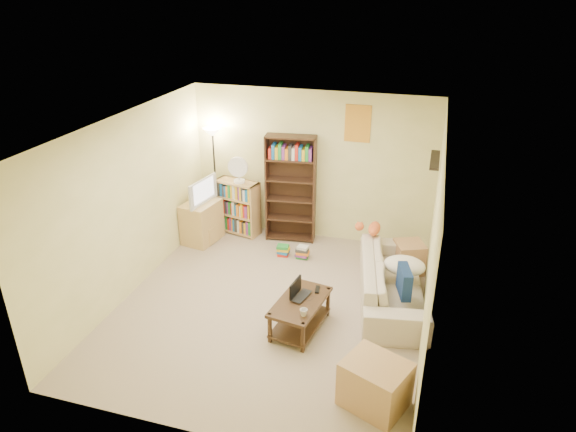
{
  "coord_description": "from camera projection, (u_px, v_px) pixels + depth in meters",
  "views": [
    {
      "loc": [
        1.86,
        -5.52,
        4.05
      ],
      "look_at": [
        0.05,
        0.69,
        1.05
      ],
      "focal_mm": 32.0,
      "sensor_mm": 36.0,
      "label": 1
    }
  ],
  "objects": [
    {
      "name": "floor_lamp",
      "position": [
        213.0,
        150.0,
        8.58
      ],
      "size": [
        0.31,
        0.31,
        1.82
      ],
      "color": "black",
      "rests_on": "ground"
    },
    {
      "name": "side_table",
      "position": [
        409.0,
        257.0,
        7.74
      ],
      "size": [
        0.53,
        0.53,
        0.47
      ],
      "primitive_type": "cube",
      "rotation": [
        0.0,
        0.0,
        0.4
      ],
      "color": "tan",
      "rests_on": "ground"
    },
    {
      "name": "laptop_screen",
      "position": [
        295.0,
        287.0,
        6.42
      ],
      "size": [
        0.06,
        0.31,
        0.21
      ],
      "primitive_type": "cube",
      "rotation": [
        0.0,
        0.0,
        -0.16
      ],
      "color": "white",
      "rests_on": "laptop"
    },
    {
      "name": "television",
      "position": [
        199.0,
        191.0,
        8.36
      ],
      "size": [
        0.77,
        0.35,
        0.42
      ],
      "primitive_type": "imported",
      "rotation": [
        0.0,
        0.0,
        1.4
      ],
      "color": "black",
      "rests_on": "tv_stand"
    },
    {
      "name": "navy_pillow",
      "position": [
        404.0,
        281.0,
        6.45
      ],
      "size": [
        0.22,
        0.42,
        0.36
      ],
      "primitive_type": "cube",
      "rotation": [
        0.0,
        0.0,
        1.84
      ],
      "color": "navy",
      "rests_on": "sofa"
    },
    {
      "name": "tabby_cat",
      "position": [
        372.0,
        228.0,
        7.59
      ],
      "size": [
        0.49,
        0.23,
        0.17
      ],
      "color": "orange",
      "rests_on": "sofa"
    },
    {
      "name": "sofa",
      "position": [
        392.0,
        281.0,
        6.99
      ],
      "size": [
        2.38,
        1.52,
        0.61
      ],
      "primitive_type": "imported",
      "rotation": [
        0.0,
        0.0,
        1.74
      ],
      "color": "beige",
      "rests_on": "ground"
    },
    {
      "name": "short_bookshelf",
      "position": [
        238.0,
        207.0,
        8.81
      ],
      "size": [
        0.79,
        0.45,
        0.96
      ],
      "rotation": [
        0.0,
        0.0,
        -0.22
      ],
      "color": "tan",
      "rests_on": "ground"
    },
    {
      "name": "end_cabinet",
      "position": [
        375.0,
        384.0,
        5.27
      ],
      "size": [
        0.78,
        0.73,
        0.52
      ],
      "primitive_type": "cube",
      "rotation": [
        0.0,
        0.0,
        -0.4
      ],
      "color": "tan",
      "rests_on": "ground"
    },
    {
      "name": "laptop",
      "position": [
        305.0,
        297.0,
        6.41
      ],
      "size": [
        0.43,
        0.37,
        0.03
      ],
      "primitive_type": "imported",
      "rotation": [
        0.0,
        0.0,
        1.33
      ],
      "color": "black",
      "rests_on": "coffee_table"
    },
    {
      "name": "tv_remote",
      "position": [
        317.0,
        289.0,
        6.58
      ],
      "size": [
        0.07,
        0.17,
        0.02
      ],
      "primitive_type": "cube",
      "rotation": [
        0.0,
        0.0,
        0.14
      ],
      "color": "black",
      "rests_on": "coffee_table"
    },
    {
      "name": "desk_fan",
      "position": [
        238.0,
        169.0,
        8.46
      ],
      "size": [
        0.34,
        0.19,
        0.45
      ],
      "color": "white",
      "rests_on": "short_bookshelf"
    },
    {
      "name": "coffee_table",
      "position": [
        300.0,
        310.0,
        6.44
      ],
      "size": [
        0.66,
        1.0,
        0.41
      ],
      "rotation": [
        0.0,
        0.0,
        -0.16
      ],
      "color": "#3B2716",
      "rests_on": "ground"
    },
    {
      "name": "tall_bookshelf",
      "position": [
        291.0,
        186.0,
        8.4
      ],
      "size": [
        0.84,
        0.36,
        1.81
      ],
      "rotation": [
        0.0,
        0.0,
        0.11
      ],
      "color": "#3A1F16",
      "rests_on": "ground"
    },
    {
      "name": "book_stacks",
      "position": [
        294.0,
        251.0,
        8.18
      ],
      "size": [
        0.52,
        0.16,
        0.21
      ],
      "color": "red",
      "rests_on": "ground"
    },
    {
      "name": "mug",
      "position": [
        304.0,
        312.0,
        6.07
      ],
      "size": [
        0.12,
        0.12,
        0.09
      ],
      "primitive_type": "imported",
      "rotation": [
        0.0,
        0.0,
        -0.12
      ],
      "color": "silver",
      "rests_on": "coffee_table"
    },
    {
      "name": "room",
      "position": [
        269.0,
        196.0,
        6.31
      ],
      "size": [
        4.5,
        4.54,
        2.52
      ],
      "color": "tan",
      "rests_on": "ground"
    },
    {
      "name": "cream_blanket",
      "position": [
        404.0,
        266.0,
        6.93
      ],
      "size": [
        0.57,
        0.4,
        0.24
      ],
      "primitive_type": "ellipsoid",
      "color": "white",
      "rests_on": "sofa"
    },
    {
      "name": "tv_stand",
      "position": [
        202.0,
        222.0,
        8.6
      ],
      "size": [
        0.57,
        0.72,
        0.7
      ],
      "primitive_type": "cube",
      "rotation": [
        0.0,
        0.0,
        -0.17
      ],
      "color": "tan",
      "rests_on": "ground"
    }
  ]
}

